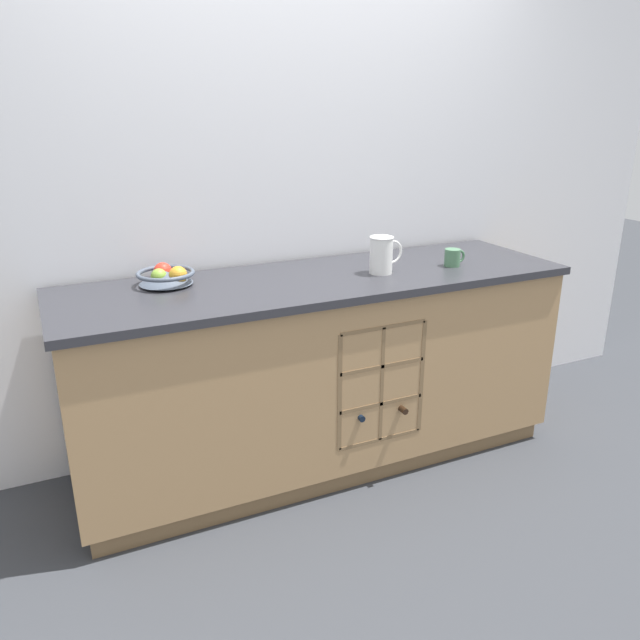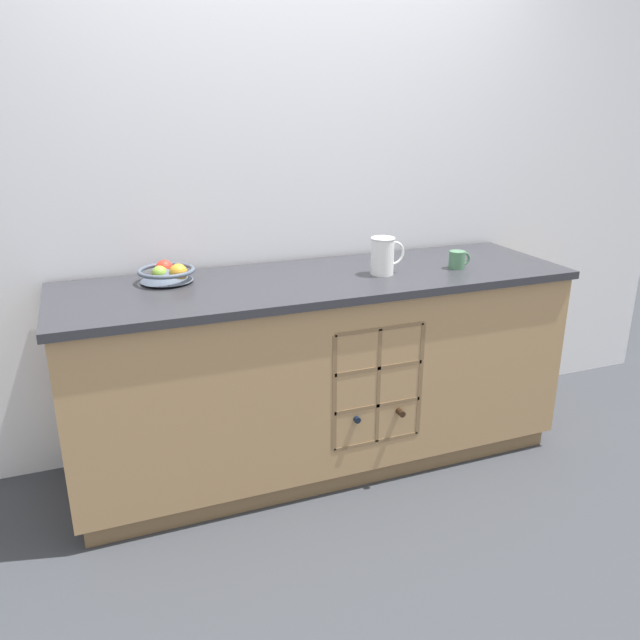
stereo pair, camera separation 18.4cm
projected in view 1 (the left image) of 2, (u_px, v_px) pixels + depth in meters
name	position (u px, v px, depth m)	size (l,w,h in m)	color
ground_plane	(320.00, 457.00, 3.06)	(14.00, 14.00, 0.00)	#383A3F
back_wall	(285.00, 185.00, 2.97)	(4.65, 0.06, 2.55)	white
kitchen_island	(320.00, 371.00, 2.91)	(2.29, 0.70, 0.92)	brown
fruit_bowl	(166.00, 276.00, 2.62)	(0.24, 0.24, 0.09)	#4C5666
white_pitcher	(382.00, 254.00, 2.79)	(0.16, 0.11, 0.17)	white
ceramic_mug	(453.00, 257.00, 2.93)	(0.11, 0.07, 0.08)	#4C7A56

